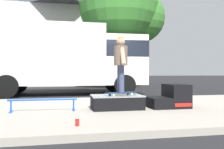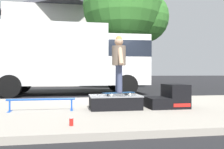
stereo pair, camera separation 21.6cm
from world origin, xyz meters
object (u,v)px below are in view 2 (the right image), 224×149
kicker_ramp (170,98)px  street_tree_main (127,9)px  skateboard (119,93)px  skater_kid (119,59)px  soda_can (71,122)px  grind_rail (41,102)px  box_truck (71,57)px  skate_box (115,101)px

kicker_ramp → street_tree_main: 10.01m
skateboard → street_tree_main: bearing=75.6°
skateboard → street_tree_main: (2.30, 8.93, 4.37)m
skater_kid → soda_can: size_ratio=10.61×
skater_kid → kicker_ramp: bearing=2.1°
grind_rail → box_truck: box_truck is taller
box_truck → soda_can: bearing=-90.1°
grind_rail → skateboard: size_ratio=1.88×
skateboard → soda_can: (-1.11, -1.64, -0.32)m
grind_rail → box_truck: size_ratio=0.22×
skateboard → grind_rail: bearing=178.9°
skate_box → box_truck: size_ratio=0.17×
skater_kid → box_truck: bearing=101.3°
street_tree_main → skateboard: bearing=-104.4°
skater_kid → soda_can: bearing=-124.2°
skate_box → skateboard: 0.23m
kicker_ramp → grind_rail: bearing=-179.8°
kicker_ramp → skater_kid: 1.60m
soda_can → box_truck: 7.32m
kicker_ramp → street_tree_main: bearing=83.5°
kicker_ramp → box_truck: bearing=113.6°
grind_rail → box_truck: bearing=83.0°
skateboard → box_truck: 5.76m
soda_can → box_truck: bearing=89.9°
soda_can → street_tree_main: street_tree_main is taller
skateboard → box_truck: size_ratio=0.12×
grind_rail → skateboard: 1.79m
skater_kid → soda_can: (-1.11, -1.64, -1.12)m
kicker_ramp → soda_can: bearing=-144.9°
kicker_ramp → skateboard: bearing=-177.9°
street_tree_main → skate_box: bearing=-105.0°
skate_box → skateboard: size_ratio=1.50×
skate_box → box_truck: 5.75m
grind_rail → skater_kid: bearing=-1.1°
box_truck → street_tree_main: size_ratio=0.93×
box_truck → skateboard: bearing=-78.7°
skateboard → skater_kid: skater_kid is taller
skateboard → skater_kid: size_ratio=0.60×
grind_rail → soda_can: grind_rail is taller
kicker_ramp → skateboard: 1.30m
grind_rail → skater_kid: (1.78, -0.03, 0.97)m
skate_box → grind_rail: size_ratio=0.80×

